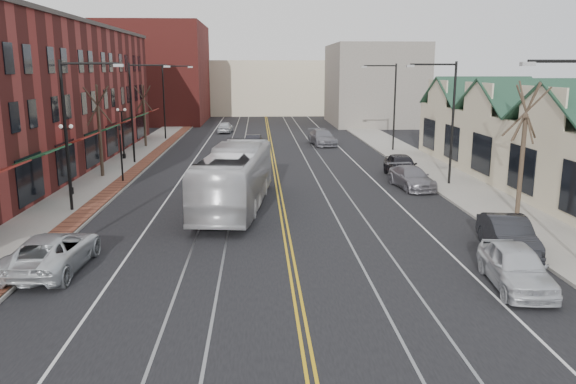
{
  "coord_description": "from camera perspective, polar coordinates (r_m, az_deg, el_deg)",
  "views": [
    {
      "loc": [
        -1.28,
        -14.32,
        7.69
      ],
      "look_at": [
        0.09,
        11.44,
        2.0
      ],
      "focal_mm": 35.0,
      "sensor_mm": 36.0,
      "label": 1
    }
  ],
  "objects": [
    {
      "name": "parked_car_c",
      "position": [
        37.62,
        12.43,
        1.43
      ],
      "size": [
        2.57,
        5.06,
        1.41
      ],
      "primitive_type": "imported",
      "rotation": [
        0.0,
        0.0,
        0.13
      ],
      "color": "slate",
      "rests_on": "ground"
    },
    {
      "name": "ground",
      "position": [
        16.31,
        1.88,
        -15.7
      ],
      "size": [
        160.0,
        160.0,
        0.0
      ],
      "primitive_type": "plane",
      "color": "black",
      "rests_on": "ground"
    },
    {
      "name": "tree_left_far",
      "position": [
        57.6,
        -14.4,
        7.65
      ],
      "size": [
        1.66,
        1.28,
        6.02
      ],
      "color": "#382B21",
      "rests_on": "sidewalk_left"
    },
    {
      "name": "lamppost_l_3",
      "position": [
        49.98,
        -16.44,
        5.62
      ],
      "size": [
        0.84,
        0.28,
        4.27
      ],
      "color": "black",
      "rests_on": "sidewalk_left"
    },
    {
      "name": "transit_bus",
      "position": [
        31.5,
        -5.4,
        1.43
      ],
      "size": [
        4.31,
        12.52,
        3.42
      ],
      "primitive_type": "imported",
      "rotation": [
        0.0,
        0.0,
        3.02
      ],
      "color": "silver",
      "rests_on": "ground"
    },
    {
      "name": "manhole_far",
      "position": [
        25.56,
        -25.87,
        -5.99
      ],
      "size": [
        0.6,
        0.6,
        0.02
      ],
      "primitive_type": "cylinder",
      "color": "#592D19",
      "rests_on": "sidewalk_left"
    },
    {
      "name": "streetlight_l_1",
      "position": [
        31.97,
        -20.98,
        6.84
      ],
      "size": [
        3.33,
        0.25,
        8.0
      ],
      "color": "black",
      "rests_on": "sidewalk_left"
    },
    {
      "name": "parked_suv",
      "position": [
        23.7,
        -22.79,
        -5.61
      ],
      "size": [
        2.69,
        5.46,
        1.49
      ],
      "primitive_type": "imported",
      "rotation": [
        0.0,
        0.0,
        3.1
      ],
      "color": "silver",
      "rests_on": "ground"
    },
    {
      "name": "backdrop_right",
      "position": [
        81.01,
        8.7,
        10.74
      ],
      "size": [
        12.0,
        16.0,
        11.0
      ],
      "primitive_type": "cube",
      "color": "slate",
      "rests_on": "ground"
    },
    {
      "name": "streetlight_r_2",
      "position": [
        53.82,
        10.33,
        9.4
      ],
      "size": [
        3.33,
        0.25,
        8.0
      ],
      "color": "black",
      "rests_on": "sidewalk_right"
    },
    {
      "name": "building_left",
      "position": [
        45.02,
        -26.53,
        8.36
      ],
      "size": [
        10.0,
        50.0,
        11.0
      ],
      "primitive_type": "cube",
      "color": "maroon",
      "rests_on": "ground"
    },
    {
      "name": "sidewalk_left",
      "position": [
        36.76,
        -19.93,
        -0.28
      ],
      "size": [
        4.0,
        120.0,
        0.15
      ],
      "primitive_type": "cube",
      "color": "gray",
      "rests_on": "ground"
    },
    {
      "name": "streetlight_r_1",
      "position": [
        38.45,
        15.81,
        8.0
      ],
      "size": [
        3.33,
        0.25,
        8.0
      ],
      "color": "black",
      "rests_on": "sidewalk_right"
    },
    {
      "name": "traffic_signal",
      "position": [
        39.8,
        -16.61,
        4.2
      ],
      "size": [
        0.18,
        0.15,
        3.8
      ],
      "color": "black",
      "rests_on": "sidewalk_left"
    },
    {
      "name": "distant_car_left",
      "position": [
        55.67,
        -3.5,
        5.16
      ],
      "size": [
        1.73,
        4.17,
        1.34
      ],
      "primitive_type": "imported",
      "rotation": [
        0.0,
        0.0,
        3.07
      ],
      "color": "black",
      "rests_on": "ground"
    },
    {
      "name": "streetlight_l_3",
      "position": [
        63.14,
        -12.12,
        9.74
      ],
      "size": [
        3.33,
        0.25,
        8.0
      ],
      "color": "black",
      "rests_on": "sidewalk_left"
    },
    {
      "name": "parked_car_b",
      "position": [
        25.7,
        21.45,
        -4.09
      ],
      "size": [
        2.23,
        4.8,
        1.52
      ],
      "primitive_type": "imported",
      "rotation": [
        0.0,
        0.0,
        -0.14
      ],
      "color": "black",
      "rests_on": "ground"
    },
    {
      "name": "sidewalk_right",
      "position": [
        37.58,
        17.71,
        0.14
      ],
      "size": [
        4.0,
        120.0,
        0.15
      ],
      "primitive_type": "cube",
      "color": "gray",
      "rests_on": "ground"
    },
    {
      "name": "tree_left_near",
      "position": [
        42.06,
        -18.61,
        6.09
      ],
      "size": [
        1.78,
        1.37,
        6.48
      ],
      "color": "#382B21",
      "rests_on": "sidewalk_left"
    },
    {
      "name": "parked_car_a",
      "position": [
        21.79,
        22.15,
        -7.01
      ],
      "size": [
        2.34,
        4.75,
        1.56
      ],
      "primitive_type": "imported",
      "rotation": [
        0.0,
        0.0,
        -0.11
      ],
      "color": "silver",
      "rests_on": "ground"
    },
    {
      "name": "tree_right_mid",
      "position": [
        31.74,
        22.78,
        4.34
      ],
      "size": [
        1.9,
        1.46,
        6.93
      ],
      "color": "#382B21",
      "rests_on": "sidewalk_right"
    },
    {
      "name": "distant_car_right",
      "position": [
        57.82,
        3.51,
        5.55
      ],
      "size": [
        2.84,
        5.62,
        1.56
      ],
      "primitive_type": "imported",
      "rotation": [
        0.0,
        0.0,
        0.12
      ],
      "color": "slate",
      "rests_on": "ground"
    },
    {
      "name": "building_right",
      "position": [
        39.73,
        26.06,
        3.37
      ],
      "size": [
        8.0,
        36.0,
        4.6
      ],
      "primitive_type": "cube",
      "color": "beige",
      "rests_on": "ground"
    },
    {
      "name": "lamppost_l_2",
      "position": [
        36.62,
        -21.38,
        2.96
      ],
      "size": [
        0.84,
        0.28,
        4.27
      ],
      "color": "black",
      "rests_on": "sidewalk_left"
    },
    {
      "name": "backdrop_mid",
      "position": [
        99.38,
        -2.35,
        10.58
      ],
      "size": [
        22.0,
        14.0,
        9.0
      ],
      "primitive_type": "cube",
      "color": "beige",
      "rests_on": "ground"
    },
    {
      "name": "distant_car_far",
      "position": [
        69.38,
        -6.39,
        6.56
      ],
      "size": [
        1.96,
        4.18,
        1.38
      ],
      "primitive_type": "imported",
      "rotation": [
        0.0,
        0.0,
        3.06
      ],
      "color": "silver",
      "rests_on": "ground"
    },
    {
      "name": "streetlight_l_2",
      "position": [
        47.42,
        -15.11,
        8.79
      ],
      "size": [
        3.33,
        0.25,
        8.0
      ],
      "color": "black",
      "rests_on": "sidewalk_left"
    },
    {
      "name": "backdrop_left",
      "position": [
        85.6,
        -13.23,
        11.65
      ],
      "size": [
        14.0,
        18.0,
        14.0
      ],
      "primitive_type": "cube",
      "color": "maroon",
      "rests_on": "ground"
    },
    {
      "name": "parked_car_d",
      "position": [
        41.33,
        11.45,
        2.63
      ],
      "size": [
        2.1,
        4.94,
        1.66
      ],
      "primitive_type": "imported",
      "rotation": [
        0.0,
        0.0,
        -0.03
      ],
      "color": "black",
      "rests_on": "ground"
    }
  ]
}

